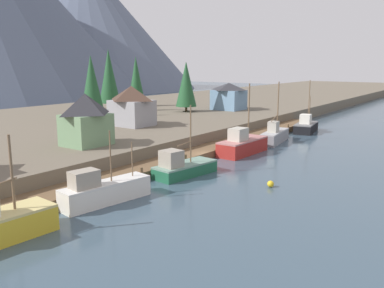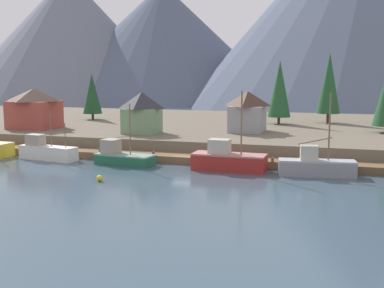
{
  "view_description": "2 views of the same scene",
  "coord_description": "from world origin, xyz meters",
  "px_view_note": "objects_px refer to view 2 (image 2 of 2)",
  "views": [
    {
      "loc": [
        -43.72,
        -29.65,
        12.68
      ],
      "look_at": [
        0.47,
        2.4,
        1.95
      ],
      "focal_mm": 38.29,
      "sensor_mm": 36.0,
      "label": 1
    },
    {
      "loc": [
        19.95,
        -60.47,
        12.09
      ],
      "look_at": [
        1.09,
        1.32,
        2.64
      ],
      "focal_mm": 45.74,
      "sensor_mm": 36.0,
      "label": 2
    }
  ],
  "objects_px": {
    "house_grey": "(248,111)",
    "channel_buoy": "(100,178)",
    "fishing_boat_green": "(122,157)",
    "fishing_boat_white": "(46,151)",
    "house_red": "(34,108)",
    "fishing_boat_red": "(228,160)",
    "fishing_boat_grey": "(316,166)",
    "conifer_near_right": "(92,94)",
    "house_green": "(142,112)",
    "conifer_mid_left": "(329,83)",
    "conifer_back_left": "(280,89)"
  },
  "relations": [
    {
      "from": "conifer_back_left",
      "to": "fishing_boat_green",
      "type": "bearing_deg",
      "value": -115.56
    },
    {
      "from": "conifer_back_left",
      "to": "channel_buoy",
      "type": "relative_size",
      "value": 16.93
    },
    {
      "from": "conifer_near_right",
      "to": "conifer_back_left",
      "type": "bearing_deg",
      "value": 3.39
    },
    {
      "from": "house_grey",
      "to": "channel_buoy",
      "type": "relative_size",
      "value": 9.59
    },
    {
      "from": "channel_buoy",
      "to": "house_red",
      "type": "bearing_deg",
      "value": 135.75
    },
    {
      "from": "fishing_boat_red",
      "to": "house_red",
      "type": "xyz_separation_m",
      "value": [
        -37.69,
        14.34,
        4.7
      ]
    },
    {
      "from": "house_grey",
      "to": "fishing_boat_green",
      "type": "bearing_deg",
      "value": -122.35
    },
    {
      "from": "fishing_boat_white",
      "to": "conifer_near_right",
      "type": "distance_m",
      "value": 33.86
    },
    {
      "from": "fishing_boat_white",
      "to": "fishing_boat_grey",
      "type": "relative_size",
      "value": 0.92
    },
    {
      "from": "channel_buoy",
      "to": "house_grey",
      "type": "bearing_deg",
      "value": 70.15
    },
    {
      "from": "fishing_boat_green",
      "to": "fishing_boat_red",
      "type": "height_order",
      "value": "fishing_boat_red"
    },
    {
      "from": "house_red",
      "to": "house_grey",
      "type": "height_order",
      "value": "house_red"
    },
    {
      "from": "house_grey",
      "to": "conifer_near_right",
      "type": "xyz_separation_m",
      "value": [
        -34.48,
        11.55,
        1.92
      ]
    },
    {
      "from": "conifer_mid_left",
      "to": "fishing_boat_green",
      "type": "bearing_deg",
      "value": -122.91
    },
    {
      "from": "house_red",
      "to": "house_grey",
      "type": "bearing_deg",
      "value": 9.2
    },
    {
      "from": "fishing_boat_white",
      "to": "house_red",
      "type": "height_order",
      "value": "house_red"
    },
    {
      "from": "house_green",
      "to": "house_grey",
      "type": "relative_size",
      "value": 0.98
    },
    {
      "from": "fishing_boat_red",
      "to": "channel_buoy",
      "type": "bearing_deg",
      "value": -138.5
    },
    {
      "from": "house_green",
      "to": "conifer_mid_left",
      "type": "xyz_separation_m",
      "value": [
        27.82,
        25.62,
        4.21
      ]
    },
    {
      "from": "conifer_near_right",
      "to": "conifer_back_left",
      "type": "xyz_separation_m",
      "value": [
        37.91,
        2.25,
        1.29
      ]
    },
    {
      "from": "house_red",
      "to": "conifer_near_right",
      "type": "distance_m",
      "value": 17.62
    },
    {
      "from": "house_red",
      "to": "conifer_mid_left",
      "type": "xyz_separation_m",
      "value": [
        48.51,
        24.31,
        4.05
      ]
    },
    {
      "from": "fishing_boat_green",
      "to": "fishing_boat_grey",
      "type": "relative_size",
      "value": 0.84
    },
    {
      "from": "fishing_boat_grey",
      "to": "house_red",
      "type": "xyz_separation_m",
      "value": [
        -48.35,
        14.43,
        4.84
      ]
    },
    {
      "from": "fishing_boat_red",
      "to": "fishing_boat_grey",
      "type": "xyz_separation_m",
      "value": [
        10.66,
        -0.09,
        -0.15
      ]
    },
    {
      "from": "house_green",
      "to": "house_grey",
      "type": "distance_m",
      "value": 17.2
    },
    {
      "from": "fishing_boat_white",
      "to": "conifer_back_left",
      "type": "bearing_deg",
      "value": 58.73
    },
    {
      "from": "conifer_near_right",
      "to": "channel_buoy",
      "type": "distance_m",
      "value": 48.74
    },
    {
      "from": "fishing_boat_green",
      "to": "fishing_boat_red",
      "type": "bearing_deg",
      "value": 8.97
    },
    {
      "from": "fishing_boat_grey",
      "to": "conifer_near_right",
      "type": "xyz_separation_m",
      "value": [
        -46.52,
        31.86,
        6.62
      ]
    },
    {
      "from": "fishing_boat_red",
      "to": "channel_buoy",
      "type": "xyz_separation_m",
      "value": [
        -12.4,
        -10.3,
        -0.97
      ]
    },
    {
      "from": "fishing_boat_green",
      "to": "house_green",
      "type": "bearing_deg",
      "value": 109.44
    },
    {
      "from": "fishing_boat_white",
      "to": "channel_buoy",
      "type": "relative_size",
      "value": 12.87
    },
    {
      "from": "fishing_boat_green",
      "to": "house_grey",
      "type": "relative_size",
      "value": 1.23
    },
    {
      "from": "fishing_boat_grey",
      "to": "house_red",
      "type": "height_order",
      "value": "fishing_boat_grey"
    },
    {
      "from": "fishing_boat_white",
      "to": "house_grey",
      "type": "bearing_deg",
      "value": 47.6
    },
    {
      "from": "house_green",
      "to": "house_red",
      "type": "bearing_deg",
      "value": 176.36
    },
    {
      "from": "fishing_boat_green",
      "to": "house_red",
      "type": "xyz_separation_m",
      "value": [
        -23.36,
        14.56,
        4.97
      ]
    },
    {
      "from": "conifer_mid_left",
      "to": "channel_buoy",
      "type": "relative_size",
      "value": 19.03
    },
    {
      "from": "fishing_boat_white",
      "to": "fishing_boat_red",
      "type": "distance_m",
      "value": 26.04
    },
    {
      "from": "house_grey",
      "to": "conifer_back_left",
      "type": "distance_m",
      "value": 14.58
    },
    {
      "from": "house_green",
      "to": "conifer_mid_left",
      "type": "height_order",
      "value": "conifer_mid_left"
    },
    {
      "from": "house_grey",
      "to": "channel_buoy",
      "type": "distance_m",
      "value": 32.92
    },
    {
      "from": "fishing_boat_red",
      "to": "fishing_boat_white",
      "type": "bearing_deg",
      "value": -178.31
    },
    {
      "from": "conifer_near_right",
      "to": "channel_buoy",
      "type": "relative_size",
      "value": 13.4
    },
    {
      "from": "fishing_boat_white",
      "to": "house_red",
      "type": "distance_m",
      "value": 19.05
    },
    {
      "from": "channel_buoy",
      "to": "fishing_boat_green",
      "type": "bearing_deg",
      "value": 100.86
    },
    {
      "from": "fishing_boat_white",
      "to": "conifer_mid_left",
      "type": "distance_m",
      "value": 54.1
    },
    {
      "from": "fishing_boat_red",
      "to": "conifer_near_right",
      "type": "bearing_deg",
      "value": 140.25
    },
    {
      "from": "fishing_boat_green",
      "to": "fishing_boat_red",
      "type": "distance_m",
      "value": 14.34
    }
  ]
}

